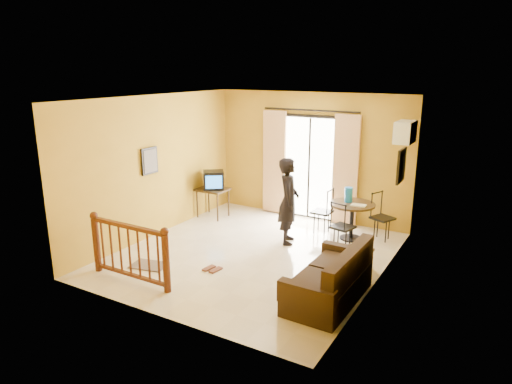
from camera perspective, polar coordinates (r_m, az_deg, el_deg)
The scene contains 19 objects.
ground at distance 8.41m, azimuth -0.32°, elevation -7.77°, with size 5.00×5.00×0.00m, color beige.
room_shell at distance 7.90m, azimuth -0.34°, elevation 3.67°, with size 5.00×5.00×5.00m.
balcony_door at distance 10.13m, azimuth 6.65°, elevation 3.17°, with size 2.25×0.14×2.46m.
tv_table at distance 10.33m, azimuth -5.43°, elevation 0.01°, with size 0.67×0.56×0.66m.
television at distance 10.24m, azimuth -5.33°, elevation 1.50°, with size 0.60×0.59×0.40m.
picture_left at distance 9.09m, azimuth -13.16°, elevation 3.82°, with size 0.05×0.42×0.52m.
dining_table at distance 9.13m, azimuth 11.92°, elevation -2.32°, with size 0.88×0.88×0.74m.
water_jug at distance 9.14m, azimuth 11.49°, elevation -0.32°, with size 0.16×0.16×0.29m, color blue.
serving_tray at distance 8.95m, azimuth 12.69°, elevation -1.63°, with size 0.28×0.18×0.02m, color beige.
dining_chairs at distance 9.23m, azimuth 11.36°, elevation -5.95°, with size 1.65×1.40×0.95m.
air_conditioner at distance 8.89m, azimuth 18.11°, elevation 7.14°, with size 0.31×0.60×0.40m.
botanical_print at distance 8.32m, azimuth 17.69°, elevation 3.16°, with size 0.05×0.50×0.60m.
coffee_table at distance 7.72m, azimuth 12.16°, elevation -8.40°, with size 0.45×0.80×0.36m.
bowl at distance 7.77m, azimuth 12.51°, elevation -7.06°, with size 0.18×0.18×0.06m, color #562B1D.
sofa at distance 6.80m, azimuth 9.46°, elevation -10.96°, with size 0.84×1.74×0.83m.
standing_person at distance 8.72m, azimuth 4.09°, elevation -1.13°, with size 0.61×0.40×1.67m, color black.
stair_balustrade at distance 7.48m, azimuth -15.57°, elevation -6.73°, with size 1.63×0.13×1.04m.
doormat at distance 8.15m, azimuth -13.22°, elevation -8.90°, with size 0.60×0.40×0.02m, color #63564F.
sandals at distance 7.82m, azimuth -5.48°, elevation -9.57°, with size 0.27×0.26×0.03m.
Camera 1 is at (3.92, -6.67, 3.29)m, focal length 32.00 mm.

